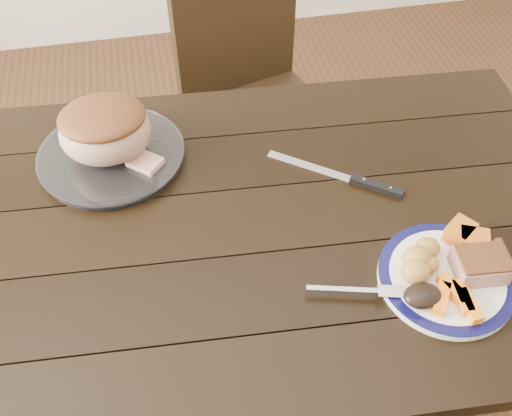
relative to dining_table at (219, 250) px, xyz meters
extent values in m
plane|color=#472B16|center=(0.00, 0.00, -0.66)|extent=(4.00, 4.00, 0.00)
cube|color=black|center=(0.00, 0.00, 0.07)|extent=(1.66, 1.01, 0.04)
cube|color=black|center=(0.74, 0.32, -0.30)|extent=(0.07, 0.07, 0.71)
cube|color=black|center=(0.25, 0.65, -0.21)|extent=(0.52, 0.52, 0.04)
cube|color=black|center=(0.19, 0.84, 0.04)|extent=(0.41, 0.16, 0.46)
cube|color=black|center=(0.37, 0.87, -0.44)|extent=(0.04, 0.04, 0.43)
cube|color=black|center=(0.47, 0.53, -0.44)|extent=(0.04, 0.04, 0.43)
cube|color=black|center=(0.02, 0.77, -0.44)|extent=(0.04, 0.04, 0.43)
cube|color=black|center=(0.12, 0.43, -0.44)|extent=(0.04, 0.04, 0.43)
cylinder|color=white|center=(0.41, -0.23, 0.10)|extent=(0.26, 0.26, 0.02)
torus|color=#0B0B37|center=(0.41, -0.23, 0.11)|extent=(0.26, 0.26, 0.02)
cylinder|color=white|center=(-0.21, 0.24, 0.10)|extent=(0.33, 0.33, 0.02)
cube|color=tan|center=(0.47, -0.24, 0.13)|extent=(0.10, 0.08, 0.04)
ellipsoid|color=gold|center=(0.38, -0.18, 0.13)|extent=(0.05, 0.04, 0.04)
ellipsoid|color=gold|center=(0.35, -0.20, 0.14)|extent=(0.06, 0.05, 0.05)
ellipsoid|color=gold|center=(0.34, -0.23, 0.14)|extent=(0.05, 0.05, 0.05)
ellipsoid|color=gold|center=(0.37, -0.21, 0.13)|extent=(0.04, 0.04, 0.03)
cube|color=orange|center=(0.40, -0.27, 0.12)|extent=(0.04, 0.07, 0.02)
cube|color=orange|center=(0.37, -0.29, 0.12)|extent=(0.06, 0.07, 0.02)
cube|color=orange|center=(0.41, -0.29, 0.12)|extent=(0.03, 0.07, 0.02)
cube|color=orange|center=(0.41, -0.31, 0.12)|extent=(0.02, 0.07, 0.02)
cube|color=orange|center=(0.46, -0.15, 0.13)|extent=(0.07, 0.07, 0.04)
cube|color=orange|center=(0.48, -0.18, 0.13)|extent=(0.07, 0.06, 0.04)
ellipsoid|color=black|center=(0.34, -0.28, 0.13)|extent=(0.07, 0.05, 0.03)
cube|color=silver|center=(0.20, -0.23, 0.11)|extent=(0.14, 0.04, 0.00)
cube|color=silver|center=(0.29, -0.25, 0.11)|extent=(0.05, 0.04, 0.00)
ellipsoid|color=#A57E65|center=(-0.21, 0.24, 0.18)|extent=(0.20, 0.17, 0.13)
cube|color=tan|center=(-0.13, 0.18, 0.12)|extent=(0.09, 0.09, 0.02)
cube|color=silver|center=(0.23, 0.12, 0.09)|extent=(0.17, 0.14, 0.00)
cube|color=black|center=(0.36, 0.03, 0.10)|extent=(0.11, 0.09, 0.01)
camera|label=1|loc=(-0.07, -0.77, 1.01)|focal=40.00mm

